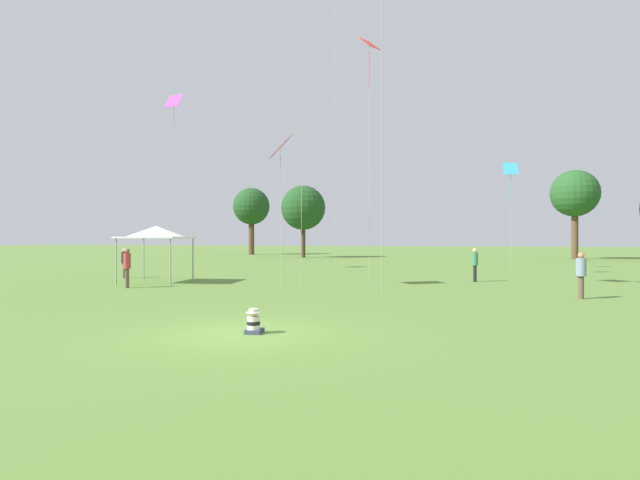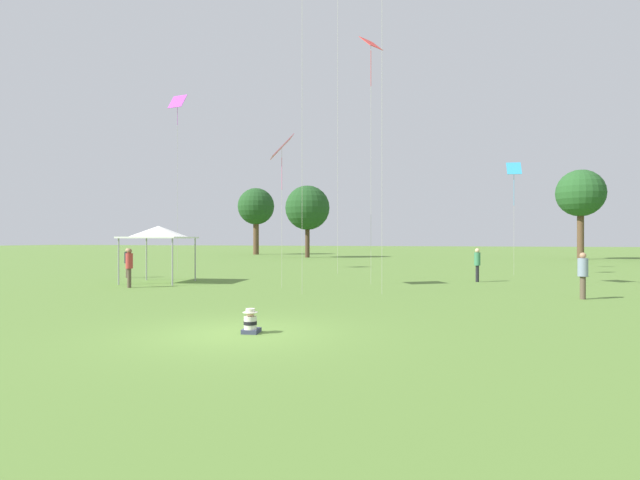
% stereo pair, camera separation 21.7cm
% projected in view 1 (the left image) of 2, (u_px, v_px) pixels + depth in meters
% --- Properties ---
extents(ground_plane, '(300.00, 300.00, 0.00)m').
position_uv_depth(ground_plane, '(240.00, 334.00, 11.60)').
color(ground_plane, '#567A33').
extents(seated_toddler, '(0.43, 0.51, 0.59)m').
position_uv_depth(seated_toddler, '(254.00, 323.00, 11.62)').
color(seated_toddler, '#383D56').
rests_on(seated_toddler, ground).
extents(person_standing_0, '(0.34, 0.34, 1.73)m').
position_uv_depth(person_standing_0, '(475.00, 261.00, 25.76)').
color(person_standing_0, black).
rests_on(person_standing_0, ground).
extents(person_standing_1, '(0.34, 0.34, 1.78)m').
position_uv_depth(person_standing_1, '(127.00, 264.00, 22.51)').
color(person_standing_1, brown).
rests_on(person_standing_1, ground).
extents(person_standing_2, '(0.35, 0.35, 1.68)m').
position_uv_depth(person_standing_2, '(124.00, 260.00, 28.30)').
color(person_standing_2, brown).
rests_on(person_standing_2, ground).
extents(person_standing_5, '(0.49, 0.49, 1.71)m').
position_uv_depth(person_standing_5, '(581.00, 271.00, 18.38)').
color(person_standing_5, brown).
rests_on(person_standing_5, ground).
extents(canopy_tent, '(3.45, 3.45, 2.88)m').
position_uv_depth(canopy_tent, '(156.00, 232.00, 25.11)').
color(canopy_tent, white).
rests_on(canopy_tent, ground).
extents(kite_1, '(1.47, 1.64, 6.88)m').
position_uv_depth(kite_1, '(281.00, 149.00, 22.52)').
color(kite_1, pink).
rests_on(kite_1, ground).
extents(kite_4, '(0.90, 0.52, 6.93)m').
position_uv_depth(kite_4, '(511.00, 172.00, 30.69)').
color(kite_4, '#339EDB').
rests_on(kite_4, ground).
extents(kite_6, '(1.13, 1.21, 12.08)m').
position_uv_depth(kite_6, '(369.00, 53.00, 24.34)').
color(kite_6, red).
rests_on(kite_6, ground).
extents(kite_7, '(1.27, 0.82, 12.28)m').
position_uv_depth(kite_7, '(174.00, 105.00, 34.50)').
color(kite_7, '#B738C6').
rests_on(kite_7, ground).
extents(distant_tree_0, '(5.14, 5.14, 9.86)m').
position_uv_depth(distant_tree_0, '(575.00, 194.00, 55.08)').
color(distant_tree_0, brown).
rests_on(distant_tree_0, ground).
extents(distant_tree_2, '(5.28, 5.28, 9.60)m').
position_uv_depth(distant_tree_2, '(251.00, 207.00, 71.87)').
color(distant_tree_2, brown).
rests_on(distant_tree_2, ground).
extents(distant_tree_3, '(5.36, 5.36, 8.69)m').
position_uv_depth(distant_tree_3, '(303.00, 208.00, 60.11)').
color(distant_tree_3, '#473323').
rests_on(distant_tree_3, ground).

